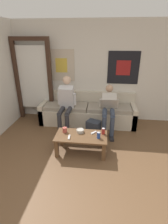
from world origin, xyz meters
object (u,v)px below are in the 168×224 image
(coffee_table, at_px, (81,138))
(pillar_candle, at_px, (65,130))
(person_seated_adult, at_px, (66,102))
(game_controller_near_right, at_px, (69,137))
(drink_can_blue, at_px, (99,135))
(backpack, at_px, (93,129))
(ceramic_bowl, at_px, (80,131))
(game_controller_near_left, at_px, (94,133))
(person_seated_teen, at_px, (109,107))
(couch, at_px, (88,112))
(drink_can_red, at_px, (103,131))

(coffee_table, distance_m, pillar_candle, 0.37)
(person_seated_adult, xyz_separation_m, game_controller_near_right, (0.28, -1.09, -0.31))
(drink_can_blue, height_order, game_controller_near_right, drink_can_blue)
(backpack, bearing_deg, ceramic_bowl, -115.58)
(game_controller_near_left, bearing_deg, backpack, 94.86)
(person_seated_teen, height_order, drink_can_blue, person_seated_teen)
(person_seated_teen, height_order, game_controller_near_right, person_seated_teen)
(ceramic_bowl, xyz_separation_m, game_controller_near_right, (-0.18, -0.23, -0.02))
(game_controller_near_right, bearing_deg, drink_can_blue, 5.54)
(person_seated_adult, relative_size, pillar_candle, 11.02)
(couch, height_order, game_controller_near_right, couch)
(couch, xyz_separation_m, game_controller_near_right, (-0.21, -1.46, 0.10))
(pillar_candle, distance_m, game_controller_near_right, 0.24)
(drink_can_blue, relative_size, drink_can_red, 1.00)
(couch, bearing_deg, game_controller_near_right, -98.30)
(couch, distance_m, person_seated_teen, 0.71)
(game_controller_near_right, bearing_deg, pillar_candle, 122.52)
(coffee_table, bearing_deg, game_controller_near_right, -151.97)
(coffee_table, bearing_deg, ceramic_bowl, 106.46)
(coffee_table, height_order, backpack, backpack)
(backpack, xyz_separation_m, drink_can_blue, (0.14, -0.66, 0.25))
(couch, xyz_separation_m, backpack, (0.20, -0.74, -0.09))
(backpack, bearing_deg, game_controller_near_right, -119.91)
(pillar_candle, bearing_deg, backpack, 43.95)
(couch, bearing_deg, drink_can_red, -71.00)
(person_seated_teen, relative_size, drink_can_red, 8.59)
(drink_can_red, bearing_deg, couch, 109.00)
(person_seated_adult, xyz_separation_m, game_controller_near_left, (0.74, -0.86, -0.31))
(backpack, xyz_separation_m, game_controller_near_left, (0.04, -0.49, 0.20))
(drink_can_red, height_order, game_controller_near_left, drink_can_red)
(backpack, bearing_deg, coffee_table, -108.08)
(person_seated_adult, relative_size, person_seated_teen, 1.20)
(backpack, height_order, drink_can_blue, drink_can_blue)
(couch, relative_size, game_controller_near_left, 18.85)
(drink_can_red, bearing_deg, pillar_candle, -178.20)
(drink_can_blue, distance_m, game_controller_near_right, 0.56)
(person_seated_teen, bearing_deg, drink_can_blue, -100.22)
(backpack, relative_size, pillar_candle, 3.43)
(ceramic_bowl, bearing_deg, pillar_candle, -173.42)
(couch, distance_m, drink_can_red, 1.32)
(pillar_candle, bearing_deg, ceramic_bowl, 6.58)
(ceramic_bowl, bearing_deg, person_seated_adult, 118.45)
(person_seated_teen, height_order, game_controller_near_left, person_seated_teen)
(drink_can_blue, distance_m, game_controller_near_left, 0.21)
(drink_can_red, bearing_deg, ceramic_bowl, 178.58)
(drink_can_blue, bearing_deg, backpack, 102.19)
(coffee_table, relative_size, backpack, 2.51)
(coffee_table, distance_m, drink_can_blue, 0.37)
(person_seated_teen, xyz_separation_m, drink_can_blue, (-0.19, -1.05, -0.16))
(coffee_table, height_order, pillar_candle, pillar_candle)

